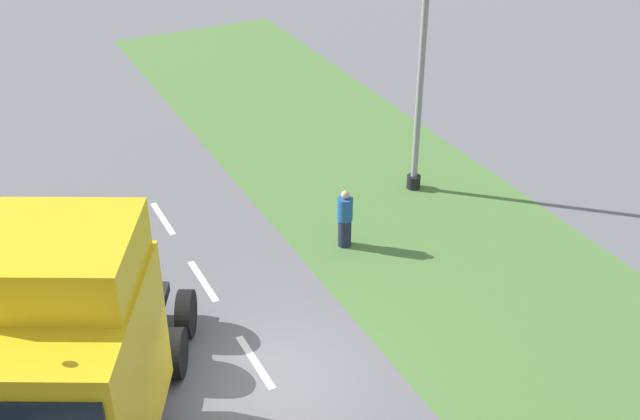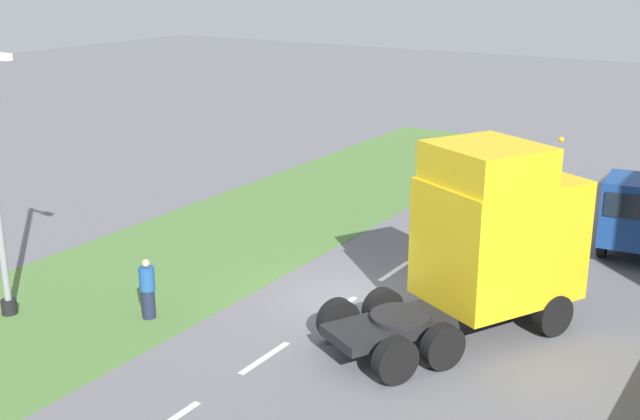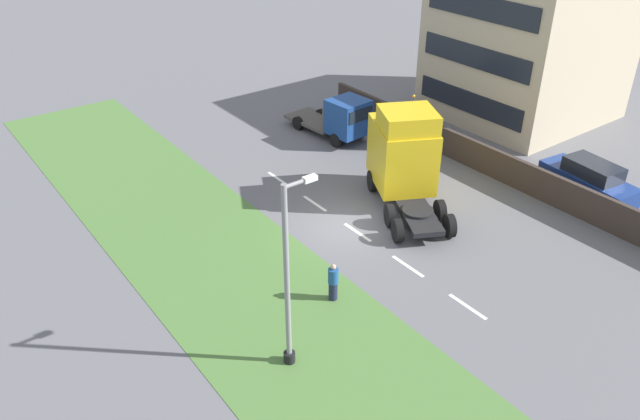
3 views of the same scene
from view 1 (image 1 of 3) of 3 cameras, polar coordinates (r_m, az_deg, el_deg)
ground_plane at (r=16.46m, az=-3.68°, el=-12.15°), size 120.00×120.00×0.00m
grass_verge at (r=18.99m, az=13.24°, el=-6.28°), size 7.00×44.00×0.01m
lane_markings at (r=16.94m, az=-4.64°, el=-10.69°), size 0.16×14.60×0.00m
lorry_cab at (r=14.01m, az=-17.20°, el=-10.22°), size 5.11×6.61×4.76m
lamp_post at (r=21.79m, az=6.97°, el=8.44°), size 1.31×0.39×6.68m
pedestrian at (r=19.99m, az=1.78°, el=-0.67°), size 0.39×0.39×1.59m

